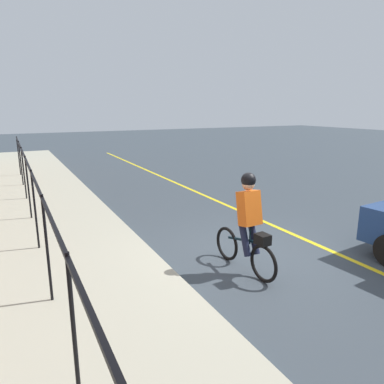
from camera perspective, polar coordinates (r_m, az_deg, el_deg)
name	(u,v)px	position (r m, az deg, el deg)	size (l,w,h in m)	color
ground_plane	(255,257)	(7.28, 10.11, -10.30)	(80.00, 80.00, 0.00)	#363F47
lane_line_centre	(314,243)	(8.30, 19.02, -7.82)	(36.00, 0.12, 0.01)	yellow
sidewalk	(79,294)	(6.01, -17.70, -15.38)	(40.00, 3.20, 0.15)	#A3A18D
iron_fence	(38,202)	(6.44, -23.58, -1.53)	(20.21, 0.04, 1.60)	black
cyclist_lead	(248,224)	(6.34, 8.99, -5.07)	(1.71, 0.38, 1.83)	black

